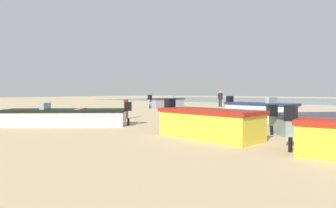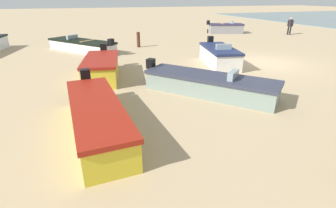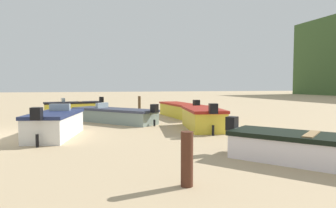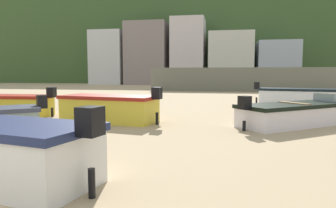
% 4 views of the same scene
% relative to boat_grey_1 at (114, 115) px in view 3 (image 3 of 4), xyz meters
% --- Properties ---
extents(boat_grey_1, '(4.69, 4.36, 1.07)m').
position_rel_boat_grey_1_xyz_m(boat_grey_1, '(0.00, 0.00, 0.00)').
color(boat_grey_1, gray).
rests_on(boat_grey_1, ground).
extents(boat_yellow_2, '(4.82, 1.56, 1.18)m').
position_rel_boat_grey_1_xyz_m(boat_yellow_2, '(-1.64, 4.24, 0.05)').
color(boat_yellow_2, gold).
rests_on(boat_yellow_2, ground).
extents(boat_yellow_5, '(3.79, 2.01, 1.26)m').
position_rel_boat_grey_1_xyz_m(boat_yellow_5, '(3.42, 3.66, 0.10)').
color(boat_yellow_5, gold).
rests_on(boat_yellow_5, ground).
extents(boat_white_6, '(3.89, 2.10, 1.28)m').
position_rel_boat_grey_1_xyz_m(boat_white_6, '(3.86, -2.58, 0.11)').
color(boat_white_6, white).
rests_on(boat_white_6, ground).
extents(boat_yellow_8, '(1.96, 4.19, 1.12)m').
position_rel_boat_grey_1_xyz_m(boat_yellow_8, '(-6.26, -2.28, 0.03)').
color(boat_yellow_8, gold).
rests_on(boat_yellow_8, ground).
extents(mooring_post_near_water, '(0.24, 0.24, 1.08)m').
position_rel_boat_grey_1_xyz_m(mooring_post_near_water, '(10.44, 0.39, 0.15)').
color(mooring_post_near_water, '#4C291C').
rests_on(mooring_post_near_water, ground).
extents(mooring_post_mid_beach, '(0.22, 0.22, 1.11)m').
position_rel_boat_grey_1_xyz_m(mooring_post_mid_beach, '(-7.43, 2.73, 0.17)').
color(mooring_post_mid_beach, '#4D3924').
rests_on(mooring_post_mid_beach, ground).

